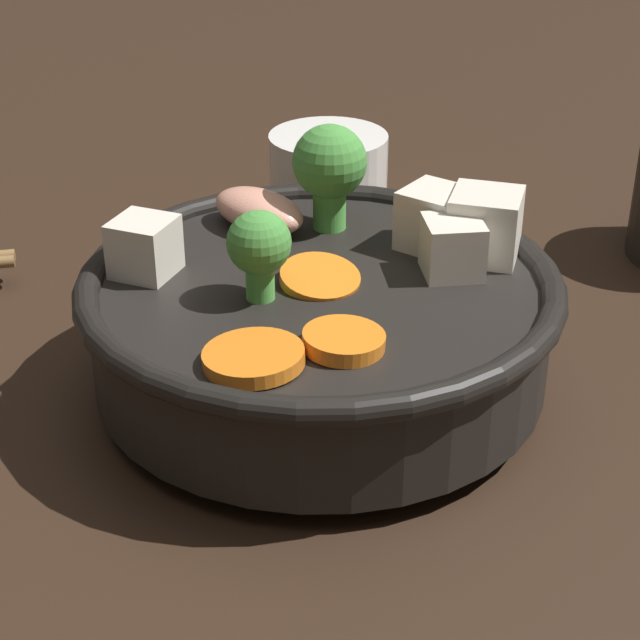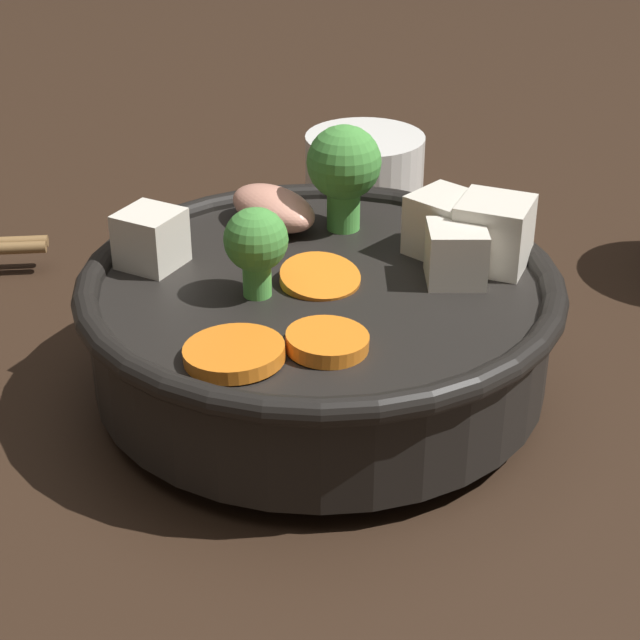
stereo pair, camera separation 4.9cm
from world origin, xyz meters
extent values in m
plane|color=black|center=(0.00, 0.00, 0.00)|extent=(3.00, 3.00, 0.00)
cylinder|color=black|center=(0.00, 0.00, 0.01)|extent=(0.12, 0.12, 0.01)
cylinder|color=black|center=(0.00, 0.00, 0.03)|extent=(0.21, 0.21, 0.05)
torus|color=black|center=(0.00, 0.00, 0.06)|extent=(0.22, 0.22, 0.01)
cylinder|color=brown|center=(0.00, 0.00, 0.04)|extent=(0.19, 0.19, 0.03)
cylinder|color=orange|center=(-0.07, -0.02, 0.06)|extent=(0.05, 0.05, 0.01)
cylinder|color=orange|center=(-0.04, -0.04, 0.06)|extent=(0.05, 0.05, 0.01)
cylinder|color=orange|center=(0.00, 0.00, 0.06)|extent=(0.05, 0.05, 0.01)
cylinder|color=#59B84C|center=(-0.03, 0.01, 0.07)|extent=(0.01, 0.01, 0.02)
sphere|color=#47933D|center=(-0.03, 0.01, 0.08)|extent=(0.03, 0.03, 0.03)
cylinder|color=#59B84C|center=(0.05, 0.03, 0.07)|extent=(0.02, 0.02, 0.02)
sphere|color=#47933D|center=(0.05, 0.03, 0.09)|extent=(0.04, 0.04, 0.04)
cube|color=silver|center=(0.06, -0.02, 0.07)|extent=(0.03, 0.03, 0.03)
cube|color=silver|center=(0.07, -0.04, 0.07)|extent=(0.04, 0.04, 0.03)
cube|color=silver|center=(-0.04, 0.07, 0.07)|extent=(0.03, 0.03, 0.03)
cube|color=silver|center=(0.05, -0.04, 0.07)|extent=(0.04, 0.04, 0.03)
ellipsoid|color=#EA9E84|center=(0.03, 0.06, 0.07)|extent=(0.03, 0.06, 0.02)
cylinder|color=white|center=(0.16, 0.12, 0.03)|extent=(0.07, 0.07, 0.06)
cylinder|color=brown|center=(0.16, 0.12, 0.05)|extent=(0.06, 0.06, 0.00)
camera|label=1|loc=(-0.34, -0.27, 0.28)|focal=60.00mm
camera|label=2|loc=(-0.30, -0.30, 0.28)|focal=60.00mm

